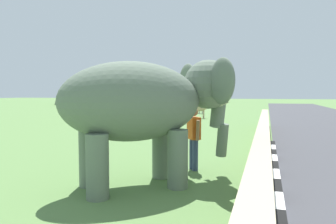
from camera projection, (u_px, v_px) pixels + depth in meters
barrier_parapet at (261, 169)px, 6.23m from camera, size 28.00×0.36×1.00m
elephant at (149, 103)px, 6.75m from camera, size 3.77×3.89×2.81m
person_handler at (194, 135)px, 8.16m from camera, size 0.58×0.45×1.66m
bus_white at (127, 93)px, 26.63m from camera, size 8.65×2.69×3.50m
cow_near at (197, 108)px, 24.95m from camera, size 0.93×1.93×1.23m
cow_mid at (198, 105)px, 31.02m from camera, size 1.52×1.73×1.23m
cow_far at (174, 109)px, 23.28m from camera, size 1.69×1.57×1.23m
hill_east at (142, 103)px, 64.07m from camera, size 38.71×30.97×10.73m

